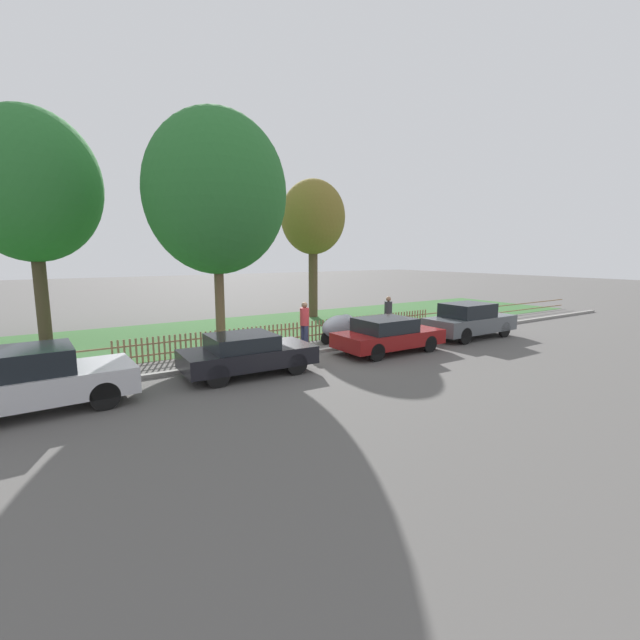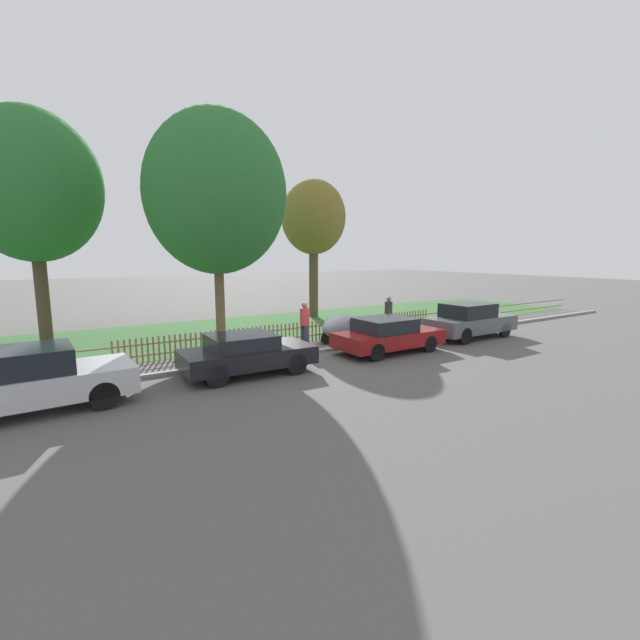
# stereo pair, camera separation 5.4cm
# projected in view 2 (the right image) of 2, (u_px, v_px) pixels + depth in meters

# --- Properties ---
(ground_plane) EXTENTS (120.00, 120.00, 0.00)m
(ground_plane) POSITION_uv_depth(u_px,v_px,m) (331.00, 352.00, 15.88)
(ground_plane) COLOR #565451
(kerb_stone) EXTENTS (39.81, 0.20, 0.12)m
(kerb_stone) POSITION_uv_depth(u_px,v_px,m) (329.00, 350.00, 15.95)
(kerb_stone) COLOR gray
(kerb_stone) RESTS_ON ground
(grass_strip) EXTENTS (39.81, 8.15, 0.01)m
(grass_strip) POSITION_uv_depth(u_px,v_px,m) (261.00, 328.00, 20.95)
(grass_strip) COLOR #33602D
(grass_strip) RESTS_ON ground
(park_fence) EXTENTS (39.81, 0.05, 0.85)m
(park_fence) POSITION_uv_depth(u_px,v_px,m) (303.00, 332.00, 17.51)
(park_fence) COLOR olive
(park_fence) RESTS_ON ground
(parked_car_silver_hatchback) EXTENTS (4.26, 2.02, 1.49)m
(parked_car_silver_hatchback) POSITION_uv_depth(u_px,v_px,m) (31.00, 379.00, 9.79)
(parked_car_silver_hatchback) COLOR #BCBCC1
(parked_car_silver_hatchback) RESTS_ON ground
(parked_car_black_saloon) EXTENTS (3.97, 1.95, 1.23)m
(parked_car_black_saloon) POSITION_uv_depth(u_px,v_px,m) (246.00, 353.00, 12.82)
(parked_car_black_saloon) COLOR black
(parked_car_black_saloon) RESTS_ON ground
(parked_car_navy_estate) EXTENTS (4.09, 1.85, 1.28)m
(parked_car_navy_estate) POSITION_uv_depth(u_px,v_px,m) (388.00, 335.00, 15.69)
(parked_car_navy_estate) COLOR maroon
(parked_car_navy_estate) RESTS_ON ground
(parked_car_red_compact) EXTENTS (4.26, 1.76, 1.51)m
(parked_car_red_compact) POSITION_uv_depth(u_px,v_px,m) (470.00, 320.00, 18.37)
(parked_car_red_compact) COLOR #51565B
(parked_car_red_compact) RESTS_ON ground
(covered_motorcycle) EXTENTS (1.84, 0.81, 1.13)m
(covered_motorcycle) POSITION_uv_depth(u_px,v_px,m) (340.00, 326.00, 17.47)
(covered_motorcycle) COLOR black
(covered_motorcycle) RESTS_ON ground
(tree_nearest_kerb) EXTENTS (5.23, 5.23, 9.28)m
(tree_nearest_kerb) POSITION_uv_depth(u_px,v_px,m) (32.00, 186.00, 16.93)
(tree_nearest_kerb) COLOR #473828
(tree_nearest_kerb) RESTS_ON ground
(tree_behind_motorcycle) EXTENTS (5.57, 5.57, 9.19)m
(tree_behind_motorcycle) POSITION_uv_depth(u_px,v_px,m) (216.00, 193.00, 16.93)
(tree_behind_motorcycle) COLOR brown
(tree_behind_motorcycle) RESTS_ON ground
(tree_mid_park) EXTENTS (3.59, 3.59, 7.69)m
(tree_mid_park) POSITION_uv_depth(u_px,v_px,m) (313.00, 218.00, 23.82)
(tree_mid_park) COLOR brown
(tree_mid_park) RESTS_ON ground
(pedestrian_near_fence) EXTENTS (0.48, 0.48, 1.71)m
(pedestrian_near_fence) POSITION_uv_depth(u_px,v_px,m) (388.00, 313.00, 19.19)
(pedestrian_near_fence) COLOR #2D3351
(pedestrian_near_fence) RESTS_ON ground
(pedestrian_by_lamp) EXTENTS (0.36, 0.41, 1.76)m
(pedestrian_by_lamp) POSITION_uv_depth(u_px,v_px,m) (305.00, 322.00, 16.52)
(pedestrian_by_lamp) COLOR #2D3351
(pedestrian_by_lamp) RESTS_ON ground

